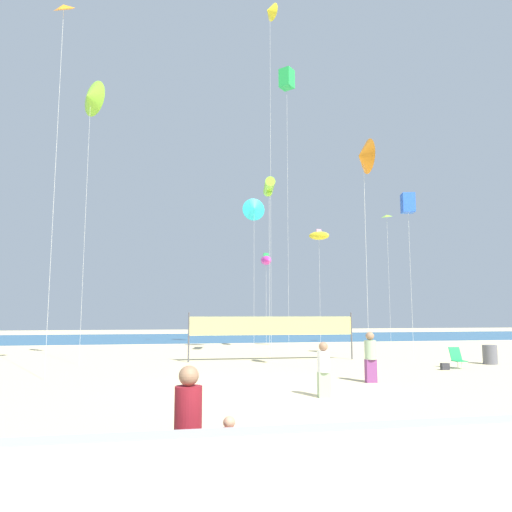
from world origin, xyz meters
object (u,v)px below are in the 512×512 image
Objects in this scene: mother_figure at (188,423)px; kite_lime_tube at (269,187)px; kite_orange_diamond at (63,11)px; kite_blue_box at (408,203)px; kite_orange_delta at (363,156)px; beach_handbag at (445,367)px; kite_green_box at (287,79)px; kite_lime_diamond at (387,217)px; beachgoer_white_shirt at (324,368)px; kite_cyan_delta at (254,209)px; volleyball_net at (273,328)px; kite_magenta_inflatable at (266,260)px; toddler_figure at (229,451)px; kite_yellow_inflatable at (319,236)px; beachgoer_sage_shirt at (370,355)px; kite_yellow_delta at (270,12)px; kite_lime_delta at (91,97)px; trash_barrel at (490,355)px; folding_beach_chair at (457,357)px.

mother_figure is 21.78m from kite_lime_tube.
kite_blue_box is at bearing 14.63° from kite_orange_diamond.
beach_handbag is at bearing 21.26° from kite_orange_delta.
kite_lime_diamond is (8.58, 3.04, -8.69)m from kite_green_box.
kite_orange_delta is (3.08, 3.83, 7.60)m from beachgoer_white_shirt.
kite_blue_box is at bearing -47.13° from kite_cyan_delta.
kite_lime_tube is 1.13× the size of kite_blue_box.
kite_magenta_inflatable reaches higher than volleyball_net.
toddler_figure is 30.52m from kite_green_box.
kite_orange_delta is at bearing 103.59° from beachgoer_white_shirt.
kite_magenta_inflatable reaches higher than mother_figure.
kite_lime_tube reaches higher than kite_magenta_inflatable.
kite_green_box is at bearing -160.46° from kite_yellow_inflatable.
kite_yellow_delta is at bearing -176.65° from beachgoer_sage_shirt.
beachgoer_sage_shirt is 22.78m from kite_green_box.
kite_orange_delta is 17.10m from kite_yellow_delta.
kite_magenta_inflatable is at bearing 134.80° from beachgoer_white_shirt.
kite_green_box is at bearing 130.68° from beachgoer_white_shirt.
beachgoer_sage_shirt is 4.90× the size of beach_handbag.
kite_lime_delta is (-4.55, 16.85, 12.29)m from toddler_figure.
trash_barrel is at bearing 30.98° from toddler_figure.
mother_figure is 0.07× the size of kite_yellow_delta.
kite_blue_box reaches higher than beachgoer_sage_shirt.
folding_beach_chair is (12.18, 12.34, -0.40)m from mother_figure.
toddler_figure is at bearing -67.33° from kite_orange_diamond.
toddler_figure is 30.42m from kite_yellow_delta.
kite_lime_diamond reaches higher than beachgoer_white_shirt.
kite_blue_box reaches higher than kite_magenta_inflatable.
kite_lime_diamond reaches higher than folding_beach_chair.
volleyball_net is at bearing 73.60° from mother_figure.
kite_cyan_delta is 13.17m from kite_orange_delta.
kite_cyan_delta is 12.62m from kite_yellow_delta.
kite_yellow_delta is (-8.67, 7.69, 21.06)m from trash_barrel.
beachgoer_white_shirt is at bearing -108.43° from kite_yellow_inflatable.
kite_green_box is (2.34, 0.30, 9.26)m from kite_cyan_delta.
kite_lime_tube is at bearing 154.07° from kite_blue_box.
kite_orange_diamond is at bearing 99.65° from toddler_figure.
kite_yellow_inflatable reaches higher than beach_handbag.
kite_blue_box is at bearing 102.26° from beachgoer_white_shirt.
beachgoer_sage_shirt is 0.17× the size of kite_lime_diamond.
kite_orange_delta is at bearing -6.77° from kite_orange_diamond.
folding_beach_chair is at bearing -154.19° from trash_barrel.
kite_yellow_inflatable is (3.46, 15.50, 6.75)m from beachgoer_sage_shirt.
beachgoer_white_shirt reaches higher than trash_barrel.
toddler_figure is 1.08× the size of trash_barrel.
kite_cyan_delta is (-4.76, -1.16, 1.41)m from kite_yellow_inflatable.
volleyball_net is 0.38× the size of kite_yellow_delta.
kite_magenta_inflatable is at bearing 122.10° from trash_barrel.
kite_magenta_inflatable is at bearing 153.68° from kite_yellow_inflatable.
kite_blue_box reaches higher than folding_beach_chair.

